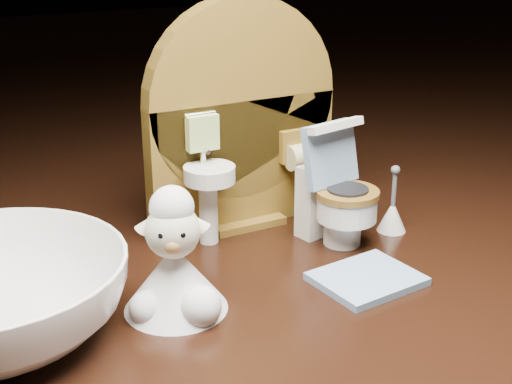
% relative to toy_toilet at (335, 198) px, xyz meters
% --- Properties ---
extents(backdrop_panel, '(0.13, 0.05, 0.15)m').
position_rel_toy_toilet_xyz_m(backdrop_panel, '(-0.04, 0.05, 0.04)').
color(backdrop_panel, brown).
rests_on(backdrop_panel, ground).
extents(toy_toilet, '(0.04, 0.05, 0.08)m').
position_rel_toy_toilet_xyz_m(toy_toilet, '(0.00, 0.00, 0.00)').
color(toy_toilet, white).
rests_on(toy_toilet, ground).
extents(bath_mat, '(0.06, 0.05, 0.00)m').
position_rel_toy_toilet_xyz_m(bath_mat, '(-0.02, -0.06, -0.03)').
color(bath_mat, '#7C9FC3').
rests_on(bath_mat, ground).
extents(toilet_brush, '(0.02, 0.02, 0.05)m').
position_rel_toy_toilet_xyz_m(toilet_brush, '(0.04, -0.01, -0.02)').
color(toilet_brush, white).
rests_on(toilet_brush, ground).
extents(plush_lamb, '(0.06, 0.06, 0.07)m').
position_rel_toy_toilet_xyz_m(plush_lamb, '(-0.12, -0.03, -0.00)').
color(plush_lamb, white).
rests_on(plush_lamb, ground).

